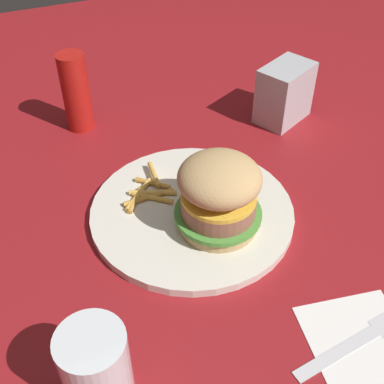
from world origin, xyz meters
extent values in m
plane|color=maroon|center=(0.00, 0.00, 0.00)|extent=(1.60, 1.60, 0.00)
cylinder|color=silver|center=(0.02, 0.03, 0.01)|extent=(0.27, 0.27, 0.01)
cylinder|color=tan|center=(0.06, 0.05, 0.02)|extent=(0.10, 0.10, 0.02)
cylinder|color=#4C9338|center=(0.06, 0.05, 0.03)|extent=(0.11, 0.11, 0.01)
cylinder|color=#8E5B47|center=(0.06, 0.05, 0.05)|extent=(0.10, 0.10, 0.02)
cylinder|color=yellow|center=(0.06, 0.05, 0.06)|extent=(0.09, 0.09, 0.01)
ellipsoid|color=tan|center=(0.06, 0.05, 0.09)|extent=(0.10, 0.10, 0.05)
cylinder|color=#E5B251|center=(-0.02, -0.01, 0.02)|extent=(0.03, 0.06, 0.01)
cylinder|color=gold|center=(-0.04, -0.01, 0.02)|extent=(0.04, 0.04, 0.01)
cylinder|color=#E5B251|center=(-0.03, -0.03, 0.02)|extent=(0.05, 0.05, 0.01)
cylinder|color=gold|center=(-0.01, -0.02, 0.02)|extent=(0.04, 0.05, 0.01)
cylinder|color=gold|center=(-0.02, -0.02, 0.02)|extent=(0.01, 0.07, 0.01)
cylinder|color=gold|center=(-0.05, 0.00, 0.02)|extent=(0.05, 0.01, 0.01)
cylinder|color=gold|center=(-0.02, -0.04, 0.02)|extent=(0.04, 0.03, 0.01)
cube|color=white|center=(0.27, 0.12, 0.00)|extent=(0.13, 0.13, 0.00)
cube|color=silver|center=(0.27, 0.09, 0.00)|extent=(0.03, 0.11, 0.00)
cylinder|color=silver|center=(0.22, -0.15, 0.05)|extent=(0.07, 0.07, 0.09)
cylinder|color=orange|center=(0.22, -0.15, 0.03)|extent=(0.06, 0.06, 0.06)
cube|color=#B7BABF|center=(-0.14, 0.26, 0.05)|extent=(0.09, 0.11, 0.10)
cylinder|color=#B21914|center=(-0.25, -0.06, 0.06)|extent=(0.04, 0.04, 0.13)
camera|label=1|loc=(0.47, -0.16, 0.47)|focal=46.39mm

